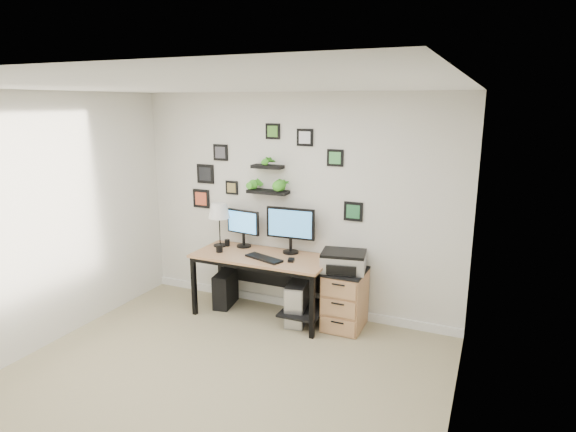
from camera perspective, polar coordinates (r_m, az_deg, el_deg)
The scene contains 14 objects.
room at distance 6.06m, azimuth 0.66°, elevation -10.33°, with size 4.00×4.00×4.00m.
desk at distance 5.67m, azimuth -2.66°, elevation -5.80°, with size 1.60×0.70×0.75m.
monitor_left at distance 5.88m, azimuth -5.34°, elevation -1.12°, with size 0.45×0.20×0.46m.
monitor_right at distance 5.60m, azimuth 0.29°, elevation -1.25°, with size 0.59×0.20×0.55m.
keyboard at distance 5.47m, azimuth -2.88°, elevation -5.02°, with size 0.47×0.15×0.02m, color black.
mouse at distance 5.39m, azimuth 0.37°, elevation -5.24°, with size 0.07×0.10×0.03m, color black.
table_lamp at distance 5.92m, azimuth -8.17°, elevation 0.51°, with size 0.27×0.27×0.54m.
mug at distance 5.77m, azimuth -8.14°, elevation -3.83°, with size 0.08×0.08×0.09m, color black.
pen_cup at distance 6.00m, azimuth -7.22°, elevation -3.16°, with size 0.06×0.06×0.08m, color black.
pc_tower_black at distance 6.12m, azimuth -7.42°, elevation -8.56°, with size 0.19×0.42×0.42m, color black.
pc_tower_grey at distance 5.63m, azimuth 1.16°, elevation -10.16°, with size 0.29×0.51×0.48m.
file_cabinet at distance 5.50m, azimuth 6.76°, elevation -9.77°, with size 0.43×0.53×0.67m.
printer at distance 5.34m, azimuth 6.59°, elevation -5.36°, with size 0.53×0.45×0.22m.
wall_decor at distance 5.71m, azimuth -2.64°, elevation 4.86°, with size 2.25×0.18×1.09m.
Camera 1 is at (2.17, -3.13, 2.48)m, focal length 30.00 mm.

